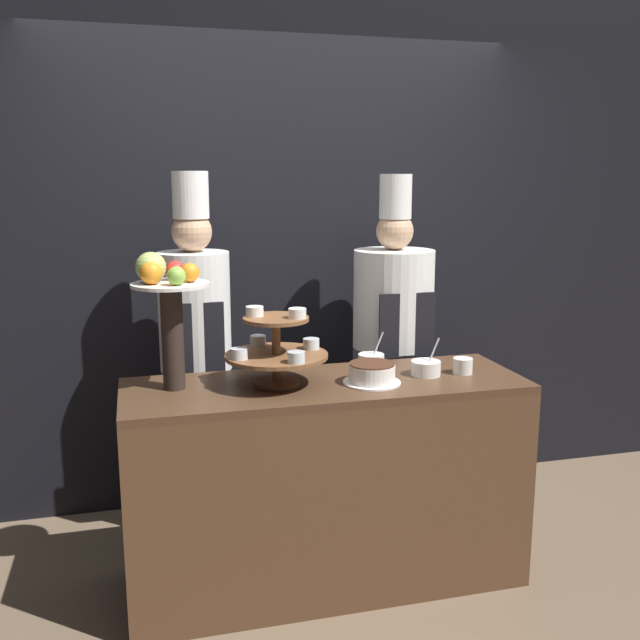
# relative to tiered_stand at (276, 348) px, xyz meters

# --- Properties ---
(ground_plane) EXTENTS (14.00, 14.00, 0.00)m
(ground_plane) POSITION_rel_tiered_stand_xyz_m (0.21, -0.30, -1.08)
(ground_plane) COLOR brown
(wall_back) EXTENTS (10.00, 0.06, 2.80)m
(wall_back) POSITION_rel_tiered_stand_xyz_m (0.21, 0.96, 0.32)
(wall_back) COLOR black
(wall_back) RESTS_ON ground_plane
(buffet_counter) EXTENTS (1.71, 0.58, 0.92)m
(buffet_counter) POSITION_rel_tiered_stand_xyz_m (0.21, -0.01, -0.62)
(buffet_counter) COLOR brown
(buffet_counter) RESTS_ON ground_plane
(tiered_stand) EXTENTS (0.43, 0.43, 0.33)m
(tiered_stand) POSITION_rel_tiered_stand_xyz_m (0.00, 0.00, 0.00)
(tiered_stand) COLOR brown
(tiered_stand) RESTS_ON buffet_counter
(fruit_pedestal) EXTENTS (0.32, 0.32, 0.56)m
(fruit_pedestal) POSITION_rel_tiered_stand_xyz_m (-0.43, 0.06, 0.21)
(fruit_pedestal) COLOR #2D231E
(fruit_pedestal) RESTS_ON buffet_counter
(cake_round) EXTENTS (0.25, 0.25, 0.09)m
(cake_round) POSITION_rel_tiered_stand_xyz_m (0.39, -0.08, -0.12)
(cake_round) COLOR white
(cake_round) RESTS_ON buffet_counter
(cup_white) EXTENTS (0.09, 0.09, 0.07)m
(cup_white) POSITION_rel_tiered_stand_xyz_m (0.83, -0.03, -0.13)
(cup_white) COLOR white
(cup_white) RESTS_ON buffet_counter
(serving_bowl_near) EXTENTS (0.13, 0.13, 0.17)m
(serving_bowl_near) POSITION_rel_tiered_stand_xyz_m (0.66, -0.02, -0.13)
(serving_bowl_near) COLOR white
(serving_bowl_near) RESTS_ON buffet_counter
(serving_bowl_far) EXTENTS (0.12, 0.12, 0.16)m
(serving_bowl_far) POSITION_rel_tiered_stand_xyz_m (0.48, 0.17, -0.13)
(serving_bowl_far) COLOR white
(serving_bowl_far) RESTS_ON buffet_counter
(chef_left) EXTENTS (0.34, 0.34, 1.80)m
(chef_left) POSITION_rel_tiered_stand_xyz_m (-0.28, 0.57, -0.08)
(chef_left) COLOR #28282D
(chef_left) RESTS_ON ground_plane
(chef_center_left) EXTENTS (0.41, 0.41, 1.79)m
(chef_center_left) POSITION_rel_tiered_stand_xyz_m (0.73, 0.57, -0.11)
(chef_center_left) COLOR black
(chef_center_left) RESTS_ON ground_plane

